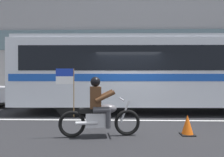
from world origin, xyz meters
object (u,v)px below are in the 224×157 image
(motorcycle_with_rider, at_px, (99,111))
(fire_hydrant, at_px, (39,94))
(traffic_cone, at_px, (187,125))
(transit_bus, at_px, (165,69))

(motorcycle_with_rider, distance_m, fire_hydrant, 8.20)
(motorcycle_with_rider, bearing_deg, traffic_cone, 5.34)
(transit_bus, relative_size, fire_hydrant, 17.17)
(transit_bus, xyz_separation_m, traffic_cone, (-0.19, -3.66, -1.63))
(transit_bus, xyz_separation_m, motorcycle_with_rider, (-2.56, -3.88, -1.22))
(motorcycle_with_rider, xyz_separation_m, fire_hydrant, (-4.25, 7.01, -0.15))
(fire_hydrant, bearing_deg, traffic_cone, -45.73)
(transit_bus, distance_m, fire_hydrant, 7.62)
(transit_bus, relative_size, motorcycle_with_rider, 5.92)
(traffic_cone, bearing_deg, motorcycle_with_rider, -174.66)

